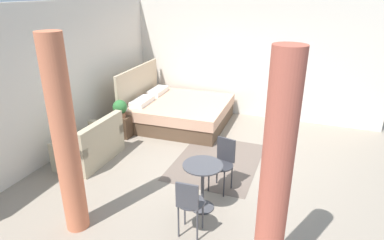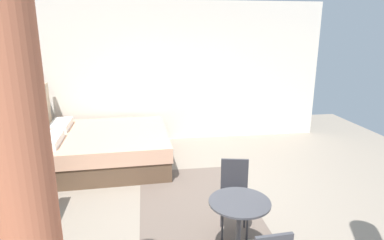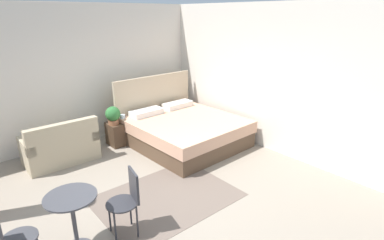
{
  "view_description": "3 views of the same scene",
  "coord_description": "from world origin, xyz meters",
  "px_view_note": "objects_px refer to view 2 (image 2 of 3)",
  "views": [
    {
      "loc": [
        -5.34,
        -1.47,
        3.07
      ],
      "look_at": [
        -0.1,
        0.52,
        0.81
      ],
      "focal_mm": 30.84,
      "sensor_mm": 36.0,
      "label": 1
    },
    {
      "loc": [
        -4.1,
        0.68,
        2.27
      ],
      "look_at": [
        0.39,
        0.02,
        1.03
      ],
      "focal_mm": 30.54,
      "sensor_mm": 36.0,
      "label": 2
    },
    {
      "loc": [
        -2.3,
        -3.26,
        2.66
      ],
      "look_at": [
        0.59,
        0.16,
        1.08
      ],
      "focal_mm": 28.55,
      "sensor_mm": 36.0,
      "label": 3
    }
  ],
  "objects_px": {
    "bed": "(100,147)",
    "cafe_chair_near_couch": "(234,190)",
    "nightstand": "(28,181)",
    "vase": "(29,156)",
    "potted_plant": "(24,153)",
    "balcony_table": "(239,223)"
  },
  "relations": [
    {
      "from": "nightstand",
      "to": "cafe_chair_near_couch",
      "type": "relative_size",
      "value": 0.56
    },
    {
      "from": "bed",
      "to": "cafe_chair_near_couch",
      "type": "distance_m",
      "value": 2.92
    },
    {
      "from": "potted_plant",
      "to": "vase",
      "type": "distance_m",
      "value": 0.25
    },
    {
      "from": "nightstand",
      "to": "potted_plant",
      "type": "bearing_deg",
      "value": -162.75
    },
    {
      "from": "bed",
      "to": "potted_plant",
      "type": "xyz_separation_m",
      "value": [
        -1.18,
        0.82,
        0.37
      ]
    },
    {
      "from": "potted_plant",
      "to": "cafe_chair_near_couch",
      "type": "xyz_separation_m",
      "value": [
        -1.12,
        -2.61,
        -0.16
      ]
    },
    {
      "from": "vase",
      "to": "balcony_table",
      "type": "relative_size",
      "value": 0.21
    },
    {
      "from": "nightstand",
      "to": "cafe_chair_near_couch",
      "type": "height_order",
      "value": "cafe_chair_near_couch"
    },
    {
      "from": "bed",
      "to": "nightstand",
      "type": "height_order",
      "value": "bed"
    },
    {
      "from": "bed",
      "to": "vase",
      "type": "height_order",
      "value": "bed"
    },
    {
      "from": "potted_plant",
      "to": "cafe_chair_near_couch",
      "type": "relative_size",
      "value": 0.44
    },
    {
      "from": "balcony_table",
      "to": "cafe_chair_near_couch",
      "type": "bearing_deg",
      "value": -11.87
    },
    {
      "from": "cafe_chair_near_couch",
      "to": "vase",
      "type": "bearing_deg",
      "value": 63.04
    },
    {
      "from": "bed",
      "to": "balcony_table",
      "type": "height_order",
      "value": "bed"
    },
    {
      "from": "nightstand",
      "to": "potted_plant",
      "type": "xyz_separation_m",
      "value": [
        -0.1,
        -0.03,
        0.44
      ]
    },
    {
      "from": "nightstand",
      "to": "cafe_chair_near_couch",
      "type": "distance_m",
      "value": 2.92
    },
    {
      "from": "bed",
      "to": "cafe_chair_near_couch",
      "type": "xyz_separation_m",
      "value": [
        -2.3,
        -1.79,
        0.21
      ]
    },
    {
      "from": "vase",
      "to": "bed",
      "type": "bearing_deg",
      "value": -41.11
    },
    {
      "from": "balcony_table",
      "to": "cafe_chair_near_couch",
      "type": "height_order",
      "value": "cafe_chair_near_couch"
    },
    {
      "from": "bed",
      "to": "cafe_chair_near_couch",
      "type": "bearing_deg",
      "value": -142.15
    },
    {
      "from": "nightstand",
      "to": "vase",
      "type": "bearing_deg",
      "value": -4.98
    },
    {
      "from": "potted_plant",
      "to": "balcony_table",
      "type": "distance_m",
      "value": 3.03
    }
  ]
}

